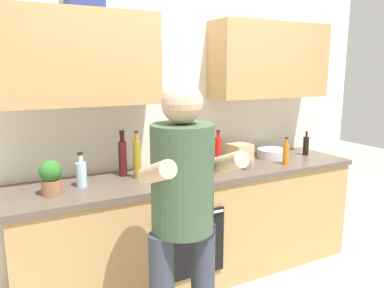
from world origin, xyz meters
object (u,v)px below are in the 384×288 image
Objects in this scene: bottle_water at (81,173)px; grocery_bag_bread at (240,153)px; bottle_hotsauce at (218,151)px; bottle_oil at (137,158)px; bottle_wine at (123,157)px; mixing_bowl at (273,153)px; bottle_juice at (286,154)px; bottle_soy at (306,145)px; bottle_vinegar at (211,157)px; cup_stoneware at (246,164)px; person_standing at (183,207)px; potted_herb at (51,177)px; knife_block at (181,157)px; cup_ceramic at (188,173)px.

bottle_water is 1.39m from grocery_bag_bread.
bottle_hotsauce is 0.84× the size of bottle_oil.
bottle_hotsauce is 0.87× the size of bottle_wine.
mixing_bowl is (1.33, 0.05, -0.11)m from bottle_oil.
bottle_juice is 0.46m from bottle_soy.
bottle_vinegar is 3.70× the size of cup_stoneware.
person_standing is 5.43× the size of bottle_hotsauce.
bottle_hotsauce reaches higher than bottle_juice.
bottle_wine is 1.05m from grocery_bag_bread.
potted_herb is at bearing -158.53° from bottle_wine.
bottle_water reaches higher than bottle_juice.
cup_stoneware is at bearing 36.67° from person_standing.
person_standing reaches higher than bottle_wine.
knife_block reaches higher than mixing_bowl.
cup_stoneware is 0.30× the size of mixing_bowl.
bottle_water is at bearing 179.73° from knife_block.
bottle_hotsauce is 3.57× the size of cup_stoneware.
grocery_bag_bread is (-0.29, 0.26, -0.02)m from bottle_juice.
bottle_wine is (-1.33, 0.31, 0.05)m from bottle_juice.
potted_herb reaches higher than bottle_soy.
potted_herb is at bearing 176.99° from bottle_juice.
potted_herb is at bearing -174.14° from bottle_hotsauce.
bottle_soy is (2.09, 0.01, -0.01)m from bottle_water.
knife_block is (-0.98, -0.08, 0.09)m from mixing_bowl.
bottle_soy is (0.41, 0.19, -0.00)m from bottle_juice.
person_standing reaches higher than potted_herb.
bottle_water is 0.37m from bottle_wine.
bottle_wine is (-0.63, 0.26, 0.01)m from bottle_vinegar.
knife_block is (0.43, -0.14, -0.02)m from bottle_wine.
bottle_hotsauce is at bearing -178.52° from mixing_bowl.
knife_block is at bearing 64.19° from person_standing.
bottle_water reaches higher than bottle_soy.
grocery_bag_bread is at bearing 3.72° from bottle_oil.
person_standing reaches higher than cup_stoneware.
knife_block reaches higher than bottle_hotsauce.
bottle_vinegar reaches higher than bottle_juice.
grocery_bag_bread is (1.05, -0.05, -0.07)m from bottle_wine.
bottle_oil reaches higher than mixing_bowl.
bottle_vinegar is 0.47m from grocery_bag_bread.
bottle_vinegar is at bearing -22.60° from bottle_wine.
bottle_wine is 1.54× the size of bottle_soy.
bottle_hotsauce is 1.70× the size of grocery_bag_bread.
knife_block reaches higher than cup_stoneware.
bottle_oil is 0.89m from cup_stoneware.
bottle_hotsauce is 0.38m from knife_block.
bottle_hotsauce is at bearing 48.96° from person_standing.
bottle_juice is 1.33× the size of grocery_bag_bread.
potted_herb is at bearing 174.32° from cup_ceramic.
cup_ceramic is at bearing -13.35° from bottle_water.
mixing_bowl is at bearing 169.54° from bottle_soy.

